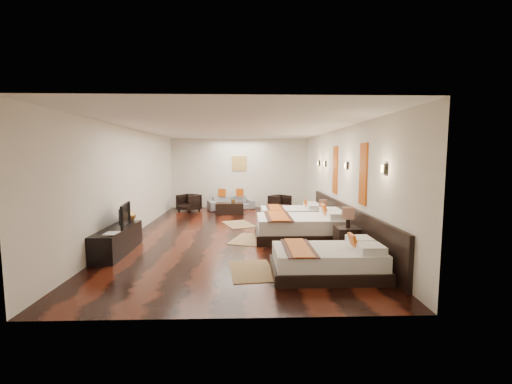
{
  "coord_description": "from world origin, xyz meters",
  "views": [
    {
      "loc": [
        0.26,
        -8.83,
        2.06
      ],
      "look_at": [
        0.54,
        0.26,
        1.1
      ],
      "focal_mm": 23.36,
      "sensor_mm": 36.0,
      "label": 1
    }
  ],
  "objects_px": {
    "tv_console": "(117,241)",
    "figurine": "(129,214)",
    "tv": "(121,215)",
    "table_plant": "(234,199)",
    "bed_near": "(328,261)",
    "nightstand_b": "(323,219)",
    "book": "(105,234)",
    "bed_far": "(292,215)",
    "armchair_right": "(280,203)",
    "bed_mid": "(303,227)",
    "nightstand_a": "(347,237)",
    "coffee_table": "(230,208)",
    "sofa": "(231,203)",
    "armchair_left": "(189,203)"
  },
  "relations": [
    {
      "from": "bed_mid",
      "to": "nightstand_a",
      "type": "height_order",
      "value": "nightstand_a"
    },
    {
      "from": "bed_far",
      "to": "armchair_left",
      "type": "relative_size",
      "value": 2.72
    },
    {
      "from": "bed_mid",
      "to": "book",
      "type": "bearing_deg",
      "value": -158.05
    },
    {
      "from": "bed_near",
      "to": "bed_mid",
      "type": "height_order",
      "value": "bed_mid"
    },
    {
      "from": "figurine",
      "to": "coffee_table",
      "type": "distance_m",
      "value": 4.73
    },
    {
      "from": "bed_mid",
      "to": "nightstand_b",
      "type": "distance_m",
      "value": 1.33
    },
    {
      "from": "tv",
      "to": "sofa",
      "type": "xyz_separation_m",
      "value": [
        2.12,
        5.81,
        -0.54
      ]
    },
    {
      "from": "tv",
      "to": "armchair_left",
      "type": "relative_size",
      "value": 1.23
    },
    {
      "from": "tv",
      "to": "table_plant",
      "type": "xyz_separation_m",
      "value": [
        2.26,
        4.73,
        -0.27
      ]
    },
    {
      "from": "figurine",
      "to": "armchair_right",
      "type": "distance_m",
      "value": 6.26
    },
    {
      "from": "bed_far",
      "to": "tv_console",
      "type": "distance_m",
      "value": 5.25
    },
    {
      "from": "nightstand_b",
      "to": "book",
      "type": "bearing_deg",
      "value": -150.54
    },
    {
      "from": "bed_mid",
      "to": "sofa",
      "type": "relative_size",
      "value": 1.31
    },
    {
      "from": "bed_mid",
      "to": "table_plant",
      "type": "distance_m",
      "value": 4.24
    },
    {
      "from": "tv_console",
      "to": "armchair_left",
      "type": "bearing_deg",
      "value": 83.96
    },
    {
      "from": "bed_far",
      "to": "nightstand_a",
      "type": "height_order",
      "value": "nightstand_a"
    },
    {
      "from": "armchair_left",
      "to": "book",
      "type": "bearing_deg",
      "value": -62.53
    },
    {
      "from": "armchair_right",
      "to": "table_plant",
      "type": "height_order",
      "value": "table_plant"
    },
    {
      "from": "bed_near",
      "to": "armchair_right",
      "type": "xyz_separation_m",
      "value": [
        -0.14,
        6.95,
        0.06
      ]
    },
    {
      "from": "armchair_left",
      "to": "coffee_table",
      "type": "xyz_separation_m",
      "value": [
        1.59,
        -0.65,
        -0.13
      ]
    },
    {
      "from": "bed_mid",
      "to": "nightstand_a",
      "type": "bearing_deg",
      "value": -58.03
    },
    {
      "from": "tv_console",
      "to": "figurine",
      "type": "bearing_deg",
      "value": 90.0
    },
    {
      "from": "nightstand_a",
      "to": "tv",
      "type": "xyz_separation_m",
      "value": [
        -4.89,
        0.25,
        0.46
      ]
    },
    {
      "from": "bed_mid",
      "to": "book",
      "type": "distance_m",
      "value": 4.54
    },
    {
      "from": "nightstand_a",
      "to": "table_plant",
      "type": "xyz_separation_m",
      "value": [
        -2.63,
        4.98,
        0.19
      ]
    },
    {
      "from": "tv_console",
      "to": "figurine",
      "type": "distance_m",
      "value": 0.86
    },
    {
      "from": "bed_mid",
      "to": "bed_far",
      "type": "height_order",
      "value": "bed_mid"
    },
    {
      "from": "tv",
      "to": "book",
      "type": "relative_size",
      "value": 2.69
    },
    {
      "from": "bed_near",
      "to": "tv_console",
      "type": "height_order",
      "value": "bed_near"
    },
    {
      "from": "tv_console",
      "to": "figurine",
      "type": "height_order",
      "value": "figurine"
    },
    {
      "from": "bed_mid",
      "to": "figurine",
      "type": "distance_m",
      "value": 4.23
    },
    {
      "from": "book",
      "to": "bed_far",
      "type": "bearing_deg",
      "value": 41.85
    },
    {
      "from": "bed_near",
      "to": "book",
      "type": "xyz_separation_m",
      "value": [
        -4.19,
        0.85,
        0.31
      ]
    },
    {
      "from": "tv_console",
      "to": "armchair_right",
      "type": "bearing_deg",
      "value": 53.55
    },
    {
      "from": "tv",
      "to": "armchair_right",
      "type": "relative_size",
      "value": 1.29
    },
    {
      "from": "bed_far",
      "to": "table_plant",
      "type": "distance_m",
      "value": 2.57
    },
    {
      "from": "tv",
      "to": "table_plant",
      "type": "relative_size",
      "value": 3.25
    },
    {
      "from": "sofa",
      "to": "armchair_left",
      "type": "relative_size",
      "value": 2.49
    },
    {
      "from": "nightstand_a",
      "to": "book",
      "type": "height_order",
      "value": "nightstand_a"
    },
    {
      "from": "tv_console",
      "to": "sofa",
      "type": "distance_m",
      "value": 6.34
    },
    {
      "from": "book",
      "to": "armchair_right",
      "type": "relative_size",
      "value": 0.48
    },
    {
      "from": "tv_console",
      "to": "nightstand_a",
      "type": "bearing_deg",
      "value": -1.27
    },
    {
      "from": "bed_near",
      "to": "bed_mid",
      "type": "relative_size",
      "value": 0.82
    },
    {
      "from": "tv",
      "to": "table_plant",
      "type": "distance_m",
      "value": 5.25
    },
    {
      "from": "book",
      "to": "table_plant",
      "type": "distance_m",
      "value": 5.95
    },
    {
      "from": "nightstand_a",
      "to": "tv_console",
      "type": "relative_size",
      "value": 0.55
    },
    {
      "from": "bed_near",
      "to": "table_plant",
      "type": "xyz_separation_m",
      "value": [
        -1.88,
        6.33,
        0.28
      ]
    },
    {
      "from": "table_plant",
      "to": "bed_near",
      "type": "bearing_deg",
      "value": -73.44
    },
    {
      "from": "book",
      "to": "coffee_table",
      "type": "xyz_separation_m",
      "value": [
        2.17,
        5.51,
        -0.37
      ]
    },
    {
      "from": "nightstand_b",
      "to": "tv",
      "type": "height_order",
      "value": "tv"
    }
  ]
}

